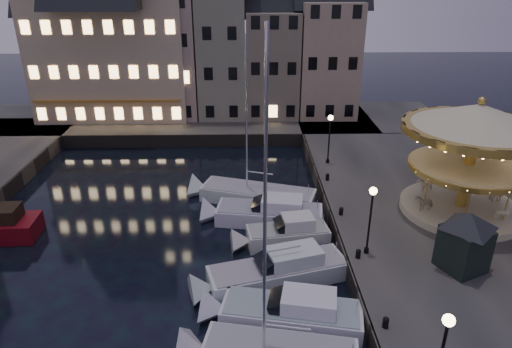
{
  "coord_description": "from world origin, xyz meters",
  "views": [
    {
      "loc": [
        0.38,
        -20.99,
        16.1
      ],
      "look_at": [
        1.0,
        8.0,
        3.2
      ],
      "focal_mm": 32.0,
      "sensor_mm": 36.0,
      "label": 1
    }
  ],
  "objects_px": {
    "motorboat_d": "(281,235)",
    "motorboat_e": "(263,214)",
    "streetlamp_b": "(371,211)",
    "ticket_kiosk": "(467,231)",
    "streetlamp_a": "(443,348)",
    "bollard_c": "(341,211)",
    "streetlamp_c": "(330,132)",
    "motorboat_c": "(271,273)",
    "bollard_a": "(386,322)",
    "bollard_d": "(327,176)",
    "motorboat_b": "(283,313)",
    "bollard_b": "(358,253)",
    "carousel": "(474,139)",
    "motorboat_f": "(250,195)",
    "streetlamp_d": "(507,161)"
  },
  "relations": [
    {
      "from": "motorboat_b",
      "to": "motorboat_c",
      "type": "bearing_deg",
      "value": 96.93
    },
    {
      "from": "bollard_c",
      "to": "carousel",
      "type": "height_order",
      "value": "carousel"
    },
    {
      "from": "ticket_kiosk",
      "to": "streetlamp_d",
      "type": "bearing_deg",
      "value": 52.58
    },
    {
      "from": "streetlamp_b",
      "to": "streetlamp_d",
      "type": "distance_m",
      "value": 13.29
    },
    {
      "from": "streetlamp_a",
      "to": "bollard_c",
      "type": "height_order",
      "value": "streetlamp_a"
    },
    {
      "from": "motorboat_b",
      "to": "carousel",
      "type": "bearing_deg",
      "value": 35.59
    },
    {
      "from": "streetlamp_c",
      "to": "bollard_a",
      "type": "bearing_deg",
      "value": -91.76
    },
    {
      "from": "streetlamp_a",
      "to": "carousel",
      "type": "height_order",
      "value": "carousel"
    },
    {
      "from": "streetlamp_c",
      "to": "motorboat_f",
      "type": "height_order",
      "value": "motorboat_f"
    },
    {
      "from": "streetlamp_a",
      "to": "streetlamp_b",
      "type": "xyz_separation_m",
      "value": [
        0.0,
        10.0,
        0.0
      ]
    },
    {
      "from": "bollard_d",
      "to": "streetlamp_c",
      "type": "bearing_deg",
      "value": 80.27
    },
    {
      "from": "motorboat_d",
      "to": "motorboat_e",
      "type": "bearing_deg",
      "value": 109.68
    },
    {
      "from": "bollard_b",
      "to": "carousel",
      "type": "xyz_separation_m",
      "value": [
        8.09,
        5.27,
        4.88
      ]
    },
    {
      "from": "streetlamp_a",
      "to": "streetlamp_b",
      "type": "height_order",
      "value": "same"
    },
    {
      "from": "streetlamp_a",
      "to": "carousel",
      "type": "xyz_separation_m",
      "value": [
        7.49,
        14.77,
        2.47
      ]
    },
    {
      "from": "bollard_a",
      "to": "motorboat_e",
      "type": "xyz_separation_m",
      "value": [
        -5.1,
        11.93,
        -0.96
      ]
    },
    {
      "from": "bollard_c",
      "to": "motorboat_c",
      "type": "relative_size",
      "value": 0.05
    },
    {
      "from": "bollard_d",
      "to": "motorboat_e",
      "type": "xyz_separation_m",
      "value": [
        -5.1,
        -4.07,
        -0.96
      ]
    },
    {
      "from": "streetlamp_a",
      "to": "carousel",
      "type": "bearing_deg",
      "value": 63.1
    },
    {
      "from": "bollard_d",
      "to": "motorboat_f",
      "type": "relative_size",
      "value": 0.04
    },
    {
      "from": "streetlamp_c",
      "to": "bollard_d",
      "type": "height_order",
      "value": "streetlamp_c"
    },
    {
      "from": "ticket_kiosk",
      "to": "bollard_d",
      "type": "bearing_deg",
      "value": 114.74
    },
    {
      "from": "streetlamp_b",
      "to": "motorboat_d",
      "type": "height_order",
      "value": "streetlamp_b"
    },
    {
      "from": "bollard_a",
      "to": "motorboat_d",
      "type": "bearing_deg",
      "value": 114.21
    },
    {
      "from": "streetlamp_a",
      "to": "streetlamp_c",
      "type": "relative_size",
      "value": 1.0
    },
    {
      "from": "motorboat_d",
      "to": "motorboat_e",
      "type": "relative_size",
      "value": 0.75
    },
    {
      "from": "bollard_d",
      "to": "carousel",
      "type": "height_order",
      "value": "carousel"
    },
    {
      "from": "bollard_d",
      "to": "motorboat_f",
      "type": "distance_m",
      "value": 6.13
    },
    {
      "from": "streetlamp_b",
      "to": "bollard_a",
      "type": "relative_size",
      "value": 7.32
    },
    {
      "from": "motorboat_f",
      "to": "motorboat_b",
      "type": "bearing_deg",
      "value": -83.74
    },
    {
      "from": "streetlamp_d",
      "to": "motorboat_b",
      "type": "relative_size",
      "value": 0.52
    },
    {
      "from": "streetlamp_b",
      "to": "ticket_kiosk",
      "type": "distance_m",
      "value": 5.01
    },
    {
      "from": "streetlamp_a",
      "to": "streetlamp_d",
      "type": "xyz_separation_m",
      "value": [
        11.3,
        17.0,
        0.0
      ]
    },
    {
      "from": "carousel",
      "to": "streetlamp_a",
      "type": "bearing_deg",
      "value": -116.9
    },
    {
      "from": "motorboat_d",
      "to": "motorboat_b",
      "type": "bearing_deg",
      "value": -93.46
    },
    {
      "from": "bollard_b",
      "to": "bollard_c",
      "type": "distance_m",
      "value": 5.0
    },
    {
      "from": "streetlamp_b",
      "to": "ticket_kiosk",
      "type": "height_order",
      "value": "streetlamp_b"
    },
    {
      "from": "bollard_d",
      "to": "streetlamp_d",
      "type": "bearing_deg",
      "value": -14.15
    },
    {
      "from": "bollard_a",
      "to": "motorboat_d",
      "type": "relative_size",
      "value": 0.09
    },
    {
      "from": "carousel",
      "to": "bollard_c",
      "type": "bearing_deg",
      "value": -178.12
    },
    {
      "from": "bollard_d",
      "to": "motorboat_c",
      "type": "height_order",
      "value": "motorboat_c"
    },
    {
      "from": "streetlamp_b",
      "to": "streetlamp_c",
      "type": "distance_m",
      "value": 13.5
    },
    {
      "from": "bollard_b",
      "to": "carousel",
      "type": "relative_size",
      "value": 0.06
    },
    {
      "from": "bollard_a",
      "to": "motorboat_e",
      "type": "distance_m",
      "value": 13.01
    },
    {
      "from": "streetlamp_a",
      "to": "motorboat_c",
      "type": "height_order",
      "value": "motorboat_c"
    },
    {
      "from": "motorboat_c",
      "to": "motorboat_d",
      "type": "bearing_deg",
      "value": 78.12
    },
    {
      "from": "motorboat_b",
      "to": "motorboat_d",
      "type": "bearing_deg",
      "value": 86.54
    },
    {
      "from": "streetlamp_c",
      "to": "motorboat_d",
      "type": "relative_size",
      "value": 0.66
    },
    {
      "from": "streetlamp_c",
      "to": "bollard_b",
      "type": "distance_m",
      "value": 14.22
    },
    {
      "from": "streetlamp_a",
      "to": "streetlamp_b",
      "type": "distance_m",
      "value": 10.0
    }
  ]
}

